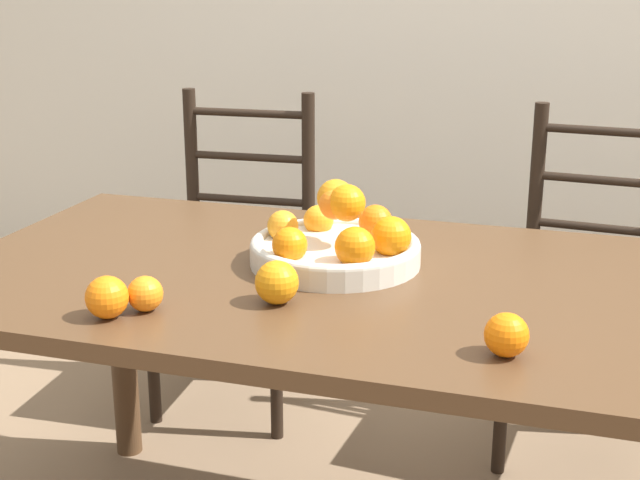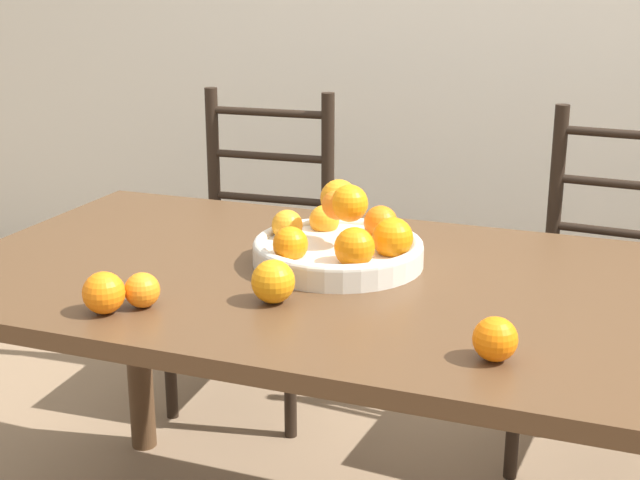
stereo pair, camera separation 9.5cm
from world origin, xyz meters
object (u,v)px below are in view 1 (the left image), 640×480
orange_loose_3 (506,335)px  chair_right (593,292)px  chair_left (236,256)px  fruit_bowl (337,242)px  orange_loose_0 (277,282)px  orange_loose_1 (107,297)px  orange_loose_2 (145,294)px

orange_loose_3 → chair_right: bearing=82.6°
chair_left → fruit_bowl: bearing=-56.6°
orange_loose_0 → orange_loose_1: size_ratio=1.06×
orange_loose_0 → chair_left: chair_left is taller
chair_right → orange_loose_0: bearing=-116.1°
orange_loose_0 → orange_loose_3: orange_loose_0 is taller
orange_loose_2 → orange_loose_3: bearing=-0.3°
fruit_bowl → chair_right: bearing=54.0°
orange_loose_1 → orange_loose_2: (0.05, 0.05, -0.01)m
orange_loose_2 → chair_right: (0.77, 1.06, -0.29)m
fruit_bowl → orange_loose_2: 0.43m
fruit_bowl → orange_loose_3: fruit_bowl is taller
chair_left → chair_right: size_ratio=1.00×
orange_loose_1 → chair_right: chair_right is taller
orange_loose_1 → orange_loose_3: size_ratio=1.07×
orange_loose_1 → fruit_bowl: bearing=52.8°
orange_loose_0 → chair_right: bearing=59.6°
orange_loose_0 → orange_loose_2: 0.23m
fruit_bowl → orange_loose_0: bearing=-100.0°
fruit_bowl → orange_loose_1: fruit_bowl is taller
orange_loose_2 → orange_loose_3: size_ratio=0.91×
fruit_bowl → orange_loose_0: fruit_bowl is taller
orange_loose_2 → orange_loose_3: 0.63m
orange_loose_2 → chair_right: size_ratio=0.07×
orange_loose_3 → fruit_bowl: bearing=137.1°
orange_loose_3 → chair_right: chair_right is taller
fruit_bowl → orange_loose_1: (-0.30, -0.40, -0.01)m
orange_loose_2 → orange_loose_1: bearing=-134.0°
orange_loose_3 → chair_right: (0.14, 1.06, -0.29)m
orange_loose_0 → orange_loose_1: bearing=-149.3°
orange_loose_1 → orange_loose_2: size_ratio=1.18×
chair_left → orange_loose_0: bearing=-66.2°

